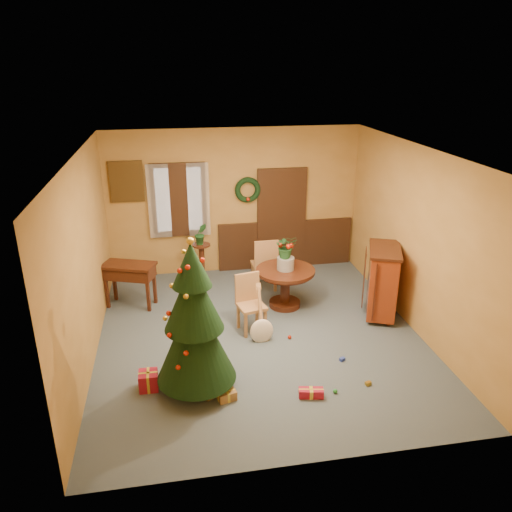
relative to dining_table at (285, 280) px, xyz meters
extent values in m
plane|color=#3A4754|center=(-0.63, -0.92, -0.50)|extent=(5.50, 5.50, 0.00)
plane|color=silver|center=(-0.63, -0.92, 2.40)|extent=(5.50, 5.50, 0.00)
plane|color=olive|center=(-0.63, 1.83, 0.95)|extent=(5.00, 0.00, 5.00)
plane|color=olive|center=(-0.63, -3.67, 0.95)|extent=(5.00, 0.00, 5.00)
plane|color=olive|center=(-3.13, -0.92, 0.95)|extent=(0.00, 5.50, 5.50)
plane|color=olive|center=(1.87, -0.92, 0.95)|extent=(0.00, 5.50, 5.50)
cube|color=black|center=(0.42, 1.79, 0.00)|extent=(2.80, 0.06, 1.00)
cube|color=black|center=(0.32, 1.78, 0.55)|extent=(1.00, 0.08, 2.10)
cube|color=white|center=(0.32, 1.81, 0.50)|extent=(0.80, 0.03, 1.90)
cube|color=black|center=(-1.73, 1.78, 1.05)|extent=(1.05, 0.08, 1.45)
cube|color=white|center=(-1.73, 1.81, 1.05)|extent=(0.88, 0.03, 1.25)
cube|color=white|center=(-2.11, 1.73, 1.05)|extent=(0.42, 0.02, 1.45)
cube|color=white|center=(-1.35, 1.73, 1.05)|extent=(0.42, 0.02, 1.45)
torus|color=black|center=(-0.38, 1.75, 1.20)|extent=(0.51, 0.11, 0.51)
cube|color=#4C3819|center=(-2.68, 1.79, 1.45)|extent=(0.62, 0.05, 0.78)
cube|color=gray|center=(-2.68, 1.82, 1.45)|extent=(0.48, 0.02, 0.62)
cylinder|color=black|center=(0.00, 0.00, 0.19)|extent=(1.03, 1.03, 0.06)
cylinder|color=black|center=(0.00, 0.00, 0.13)|extent=(0.92, 0.92, 0.04)
cylinder|color=black|center=(0.00, 0.00, -0.15)|extent=(0.17, 0.17, 0.57)
cylinder|color=black|center=(0.00, 0.00, -0.45)|extent=(0.55, 0.55, 0.09)
cylinder|color=slate|center=(0.00, 0.00, 0.32)|extent=(0.30, 0.30, 0.22)
imported|color=#1E4C23|center=(0.00, 0.00, 0.63)|extent=(0.37, 0.32, 0.41)
cube|color=#925F3A|center=(-0.72, -0.75, -0.06)|extent=(0.49, 0.49, 0.05)
cube|color=#925F3A|center=(-0.77, -0.57, 0.20)|extent=(0.41, 0.13, 0.49)
cube|color=#925F3A|center=(-0.60, -0.55, -0.29)|extent=(0.05, 0.05, 0.42)
cube|color=#925F3A|center=(-0.92, -0.63, -0.29)|extent=(0.05, 0.05, 0.42)
cube|color=#925F3A|center=(-0.53, -0.88, -0.29)|extent=(0.05, 0.05, 0.42)
cube|color=#925F3A|center=(-0.85, -0.95, -0.29)|extent=(0.05, 0.05, 0.42)
cube|color=#925F3A|center=(-0.22, 0.80, -0.02)|extent=(0.46, 0.46, 0.05)
cube|color=#925F3A|center=(-0.22, 0.60, 0.27)|extent=(0.45, 0.05, 0.53)
cube|color=#925F3A|center=(-0.40, 0.61, -0.27)|extent=(0.05, 0.05, 0.46)
cube|color=#925F3A|center=(-0.04, 0.62, -0.27)|extent=(0.05, 0.05, 0.46)
cube|color=#925F3A|center=(-0.41, 0.98, -0.27)|extent=(0.05, 0.05, 0.46)
cube|color=#925F3A|center=(-0.05, 0.98, -0.27)|extent=(0.05, 0.05, 0.46)
cylinder|color=black|center=(-1.37, 1.06, -0.07)|extent=(0.11, 0.11, 0.85)
cylinder|color=black|center=(-1.37, 1.06, 0.36)|extent=(0.34, 0.34, 0.03)
imported|color=#19471E|center=(-1.37, 1.06, 0.59)|extent=(0.25, 0.21, 0.41)
cylinder|color=#382111|center=(-1.69, -2.14, -0.38)|extent=(0.13, 0.13, 0.23)
cone|color=black|center=(-1.69, -2.14, 0.31)|extent=(1.04, 1.04, 1.23)
cone|color=black|center=(-1.69, -2.14, 0.88)|extent=(0.76, 0.76, 0.90)
cone|color=black|center=(-1.69, -2.14, 1.30)|extent=(0.49, 0.49, 0.57)
sphere|color=gold|center=(-1.69, -2.14, 1.60)|extent=(0.09, 0.09, 0.09)
cube|color=black|center=(-2.67, 0.50, 0.27)|extent=(0.99, 0.72, 0.05)
cube|color=black|center=(-2.67, 0.50, 0.14)|extent=(0.93, 0.66, 0.19)
cube|color=black|center=(-3.05, 0.50, -0.13)|extent=(0.16, 0.32, 0.74)
cube|color=black|center=(-2.29, 0.50, -0.13)|extent=(0.16, 0.32, 0.74)
cube|color=#60250B|center=(1.52, -0.60, 0.13)|extent=(0.75, 1.00, 1.11)
cube|color=black|center=(1.52, -0.60, 0.70)|extent=(0.82, 1.07, 0.04)
cylinder|color=black|center=(1.52, -0.98, -0.46)|extent=(0.06, 0.06, 0.08)
cylinder|color=black|center=(1.52, -0.23, -0.46)|extent=(0.06, 0.06, 0.08)
cube|color=brown|center=(-1.51, -2.25, -0.41)|extent=(0.39, 0.37, 0.17)
cube|color=gold|center=(-1.51, -2.25, -0.41)|extent=(0.29, 0.21, 0.17)
cube|color=gold|center=(-1.51, -2.25, -0.41)|extent=(0.17, 0.22, 0.17)
cube|color=maroon|center=(-2.33, -2.02, -0.37)|extent=(0.25, 0.25, 0.25)
cube|color=gold|center=(-2.33, -2.02, -0.37)|extent=(0.25, 0.04, 0.25)
cube|color=gold|center=(-2.33, -2.02, -0.37)|extent=(0.04, 0.25, 0.25)
cube|color=brown|center=(-1.33, -2.43, -0.43)|extent=(0.26, 0.21, 0.12)
cube|color=gold|center=(-1.33, -2.43, -0.43)|extent=(0.23, 0.08, 0.13)
cube|color=gold|center=(-1.33, -2.43, -0.43)|extent=(0.07, 0.17, 0.13)
cube|color=maroon|center=(-0.24, -2.56, -0.44)|extent=(0.34, 0.19, 0.11)
cube|color=gold|center=(-0.24, -2.56, -0.44)|extent=(0.32, 0.08, 0.11)
cube|color=gold|center=(-0.24, -2.56, -0.44)|extent=(0.07, 0.14, 0.11)
cube|color=#23389B|center=(0.43, -1.84, -0.47)|extent=(0.09, 0.08, 0.05)
sphere|color=#268D3A|center=(0.09, -2.55, -0.47)|extent=(0.06, 0.06, 0.06)
cube|color=gold|center=(-0.54, -1.06, -0.47)|extent=(0.09, 0.09, 0.05)
sphere|color=#B6200C|center=(-0.18, -1.11, -0.47)|extent=(0.06, 0.06, 0.06)
cube|color=gold|center=(0.58, -2.46, -0.47)|extent=(0.09, 0.07, 0.05)
camera|label=1|loc=(-1.89, -7.72, 3.60)|focal=35.00mm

